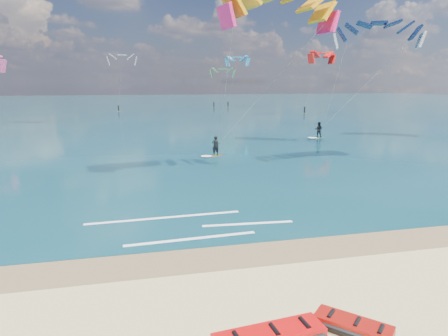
{
  "coord_description": "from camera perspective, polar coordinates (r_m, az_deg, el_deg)",
  "views": [
    {
      "loc": [
        -2.78,
        -11.5,
        6.86
      ],
      "look_at": [
        1.64,
        8.0,
        2.52
      ],
      "focal_mm": 32.0,
      "sensor_mm": 36.0,
      "label": 1
    }
  ],
  "objects": [
    {
      "name": "ground",
      "position": [
        52.03,
        -9.62,
        4.51
      ],
      "size": [
        320.0,
        320.0,
        0.0
      ],
      "primitive_type": "plane",
      "color": "tan",
      "rests_on": "ground"
    },
    {
      "name": "wet_sand_strip",
      "position": [
        16.28,
        -1.77,
        -12.66
      ],
      "size": [
        320.0,
        2.4,
        0.01
      ],
      "primitive_type": "cube",
      "color": "brown",
      "rests_on": "ground"
    },
    {
      "name": "sea",
      "position": [
        115.74,
        -11.51,
        8.62
      ],
      "size": [
        320.0,
        200.0,
        0.04
      ],
      "primitive_type": "cube",
      "color": "#0B383F",
      "rests_on": "ground"
    },
    {
      "name": "packed_kite_mid",
      "position": [
        12.61,
        17.87,
        -21.37
      ],
      "size": [
        2.39,
        2.41,
        0.4
      ],
      "primitive_type": null,
      "rotation": [
        0.0,
        0.0,
        -0.8
      ],
      "color": "#9C100A",
      "rests_on": "ground"
    },
    {
      "name": "kitesurfer_main",
      "position": [
        33.57,
        3.2,
        13.51
      ],
      "size": [
        11.38,
        9.29,
        14.9
      ],
      "rotation": [
        0.0,
        0.0,
        0.63
      ],
      "color": "gold",
      "rests_on": "sea"
    },
    {
      "name": "kitesurfer_far",
      "position": [
        49.51,
        17.6,
        12.92
      ],
      "size": [
        12.62,
        7.83,
        15.07
      ],
      "rotation": [
        0.0,
        0.0,
        0.41
      ],
      "color": "#A4D01F",
      "rests_on": "sea"
    },
    {
      "name": "shoreline_foam",
      "position": [
        19.57,
        -4.42,
        -8.17
      ],
      "size": [
        10.11,
        3.64,
        0.01
      ],
      "color": "white",
      "rests_on": "ground"
    },
    {
      "name": "distant_kites",
      "position": [
        92.79,
        -9.91,
        11.45
      ],
      "size": [
        86.02,
        43.25,
        12.93
      ],
      "color": "gray",
      "rests_on": "ground"
    }
  ]
}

